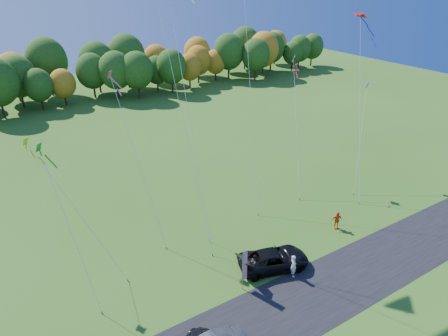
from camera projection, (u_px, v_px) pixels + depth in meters
ground at (263, 273)px, 32.22m from camera, size 160.00×160.00×0.00m
asphalt_strip at (297, 305)px, 29.18m from camera, size 90.00×6.00×0.01m
tree_line at (84, 103)px, 74.01m from camera, size 116.00×12.00×10.00m
black_suv at (274, 259)px, 32.56m from camera, size 6.32×4.19×1.61m
person_tailgate_a at (293, 266)px, 31.58m from camera, size 0.64×0.82×1.96m
person_tailgate_b at (255, 263)px, 32.11m from camera, size 0.93×0.99×1.62m
person_east at (337, 220)px, 37.51m from camera, size 1.14×0.81×1.79m
feather_flag at (244, 265)px, 29.78m from camera, size 0.48×0.12×3.64m
kite_delta_blue at (169, 57)px, 32.45m from camera, size 3.56×10.43×30.46m
kite_parafoil_orange at (248, 61)px, 39.70m from camera, size 7.38×12.95×28.25m
kite_delta_red at (186, 99)px, 32.94m from camera, size 2.73×10.84×24.88m
kite_parafoil_rainbow at (360, 108)px, 41.75m from camera, size 6.20×7.80×18.38m
kite_diamond_yellow at (79, 213)px, 29.95m from camera, size 4.98×5.95×11.56m
kite_diamond_green at (71, 231)px, 27.58m from camera, size 1.74×5.77×11.89m
kite_diamond_white at (297, 127)px, 43.10m from camera, size 4.33×7.41×14.04m
kite_diamond_pink at (138, 162)px, 34.01m from camera, size 1.80×6.89×14.87m
kite_diamond_blue_low at (361, 139)px, 44.07m from camera, size 5.56×4.92×11.04m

